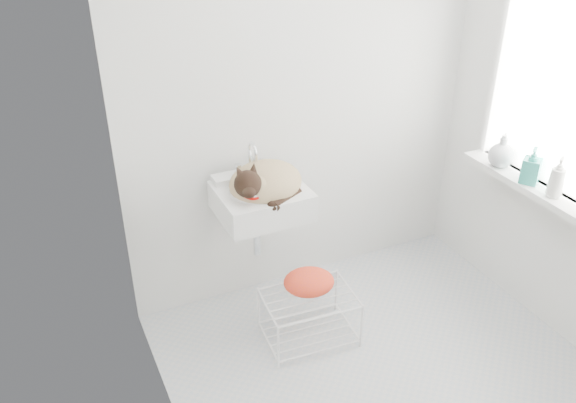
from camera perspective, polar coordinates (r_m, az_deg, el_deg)
name	(u,v)px	position (r m, az deg, el deg)	size (l,w,h in m)	color
floor	(382,370)	(3.44, 8.88, -15.50)	(2.20, 2.00, 0.02)	#B0B8BF
back_wall	(303,94)	(3.50, 1.46, 10.11)	(2.20, 0.02, 2.50)	silver
left_wall	(159,218)	(2.31, -12.14, -1.57)	(0.02, 2.00, 2.50)	silver
window_glass	(556,93)	(3.51, 24.00, 9.35)	(0.01, 0.80, 1.00)	white
window_frame	(554,93)	(3.50, 23.83, 9.33)	(0.04, 0.90, 1.10)	white
windowsill	(526,183)	(3.65, 21.56, 1.62)	(0.16, 0.88, 0.04)	white
sink	(261,189)	(3.30, -2.55, 1.23)	(0.49, 0.42, 0.19)	white
faucet	(248,153)	(3.39, -3.79, 4.62)	(0.18, 0.12, 0.18)	silver
cat	(264,183)	(3.27, -2.24, 1.76)	(0.47, 0.41, 0.27)	tan
wire_rack	(309,317)	(3.50, 2.00, -10.83)	(0.49, 0.35, 0.30)	white
towel	(309,286)	(3.43, 1.98, -8.01)	(0.29, 0.21, 0.12)	#FC4900
bottle_a	(553,196)	(3.52, 23.74, 0.46)	(0.07, 0.07, 0.19)	white
bottle_b	(528,182)	(3.62, 21.75, 1.71)	(0.09, 0.10, 0.21)	teal
bottle_c	(499,166)	(3.76, 19.33, 3.23)	(0.15, 0.15, 0.19)	silver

